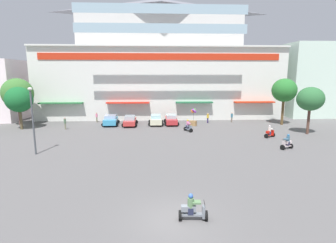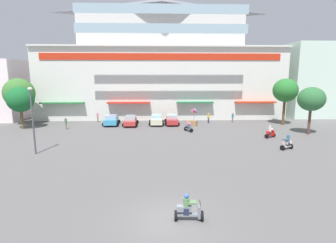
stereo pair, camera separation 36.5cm
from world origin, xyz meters
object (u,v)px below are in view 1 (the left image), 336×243
(pedestrian_0, at_px, (65,123))
(balloon_vendor_cart, at_px, (193,119))
(parked_car_0, at_px, (111,120))
(pedestrian_1, at_px, (232,117))
(plaza_tree_1, at_px, (310,99))
(plaza_tree_2, at_px, (19,100))
(streetlamp_near, at_px, (32,116))
(pedestrian_3, at_px, (208,117))
(parked_car_1, at_px, (130,121))
(plaza_tree_0, at_px, (17,93))
(parked_car_3, at_px, (171,119))
(scooter_rider_1, at_px, (270,132))
(scooter_rider_2, at_px, (188,127))
(scooter_rider_4, at_px, (287,143))
(plaza_tree_3, at_px, (284,90))
(parked_car_2, at_px, (156,120))
(scooter_rider_0, at_px, (193,209))
(pedestrian_2, at_px, (97,117))

(pedestrian_0, xyz_separation_m, balloon_vendor_cart, (17.97, 1.68, 0.13))
(parked_car_0, height_order, pedestrian_1, pedestrian_1)
(plaza_tree_1, relative_size, plaza_tree_2, 1.02)
(pedestrian_0, bearing_deg, streetlamp_near, -84.71)
(pedestrian_1, distance_m, pedestrian_3, 3.92)
(pedestrian_1, height_order, streetlamp_near, streetlamp_near)
(parked_car_1, distance_m, balloon_vendor_cart, 9.35)
(parked_car_0, distance_m, streetlamp_near, 15.35)
(plaza_tree_0, bearing_deg, pedestrian_1, 1.33)
(parked_car_1, relative_size, pedestrian_0, 2.53)
(plaza_tree_1, xyz_separation_m, pedestrian_1, (-7.22, 8.59, -3.52))
(balloon_vendor_cart, bearing_deg, parked_car_3, 157.15)
(parked_car_3, bearing_deg, scooter_rider_1, -38.93)
(parked_car_3, bearing_deg, plaza_tree_1, -23.87)
(scooter_rider_2, xyz_separation_m, scooter_rider_4, (8.91, -8.85, -0.02))
(plaza_tree_2, xyz_separation_m, parked_car_1, (14.68, 1.93, -3.35))
(plaza_tree_3, distance_m, parked_car_3, 17.23)
(parked_car_3, relative_size, scooter_rider_1, 2.94)
(plaza_tree_3, relative_size, pedestrian_1, 4.34)
(plaza_tree_0, height_order, parked_car_0, plaza_tree_0)
(balloon_vendor_cart, bearing_deg, parked_car_2, 169.49)
(scooter_rider_0, distance_m, streetlamp_near, 18.13)
(pedestrian_1, bearing_deg, pedestrian_0, -170.36)
(parked_car_2, bearing_deg, pedestrian_0, -167.78)
(scooter_rider_0, bearing_deg, parked_car_3, 88.84)
(plaza_tree_0, bearing_deg, scooter_rider_0, -50.94)
(plaza_tree_2, xyz_separation_m, parked_car_2, (18.50, 2.34, -3.31))
(plaza_tree_0, xyz_separation_m, scooter_rider_4, (33.31, -14.44, -4.08))
(plaza_tree_1, height_order, scooter_rider_4, plaza_tree_1)
(pedestrian_2, bearing_deg, scooter_rider_0, -69.06)
(plaza_tree_1, bearing_deg, streetlamp_near, -166.89)
(balloon_vendor_cart, bearing_deg, scooter_rider_0, -98.39)
(scooter_rider_1, bearing_deg, pedestrian_0, 166.88)
(plaza_tree_1, height_order, scooter_rider_0, plaza_tree_1)
(scooter_rider_2, relative_size, scooter_rider_4, 1.03)
(plaza_tree_1, relative_size, pedestrian_2, 3.83)
(parked_car_2, height_order, pedestrian_2, pedestrian_2)
(scooter_rider_0, height_order, streetlamp_near, streetlamp_near)
(parked_car_3, relative_size, pedestrian_2, 2.87)
(balloon_vendor_cart, bearing_deg, pedestrian_1, 20.96)
(plaza_tree_2, bearing_deg, parked_car_3, 7.28)
(plaza_tree_0, distance_m, pedestrian_3, 28.46)
(pedestrian_3, xyz_separation_m, balloon_vendor_cart, (-2.55, -2.07, 0.17))
(plaza_tree_2, distance_m, pedestrian_2, 10.93)
(pedestrian_1, bearing_deg, plaza_tree_2, -172.91)
(parked_car_1, bearing_deg, plaza_tree_2, -172.52)
(plaza_tree_3, relative_size, scooter_rider_2, 4.28)
(scooter_rider_2, relative_size, streetlamp_near, 0.26)
(parked_car_0, height_order, scooter_rider_1, scooter_rider_1)
(plaza_tree_3, xyz_separation_m, streetlamp_near, (-30.33, -13.44, -1.42))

